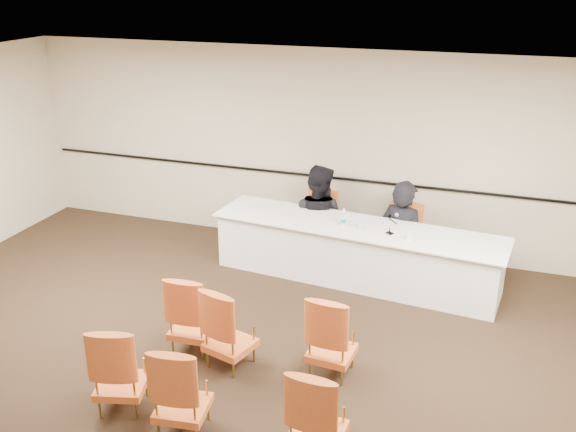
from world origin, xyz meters
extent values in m
plane|color=black|center=(0.00, 0.00, 0.00)|extent=(10.00, 10.00, 0.00)
plane|color=white|center=(0.00, 0.00, 3.00)|extent=(10.00, 10.00, 0.00)
cube|color=beige|center=(0.00, 4.00, 1.50)|extent=(10.00, 0.04, 3.00)
cube|color=black|center=(0.00, 3.96, 1.10)|extent=(9.80, 0.04, 0.03)
imported|color=black|center=(1.13, 3.46, 0.38)|extent=(0.82, 0.68, 1.92)
imported|color=black|center=(-0.15, 3.58, 0.48)|extent=(1.00, 0.85, 1.82)
cube|color=white|center=(0.89, 2.86, 0.80)|extent=(0.32, 0.24, 0.00)
cylinder|color=silver|center=(0.66, 2.83, 0.85)|extent=(0.09, 0.09, 0.10)
cylinder|color=white|center=(1.33, 2.68, 0.86)|extent=(0.09, 0.09, 0.12)
camera|label=1|loc=(2.34, -4.94, 4.09)|focal=40.00mm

